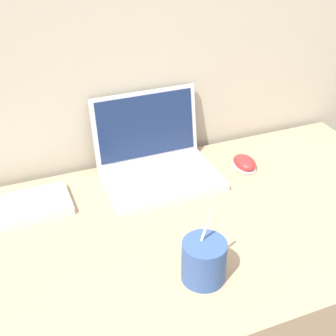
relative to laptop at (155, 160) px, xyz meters
The scene contains 4 objects.
desk 0.50m from the laptop, 89.25° to the right, with size 1.33×0.70×0.77m.
laptop is the anchor object (origin of this frame).
drink_cup 0.43m from the laptop, 96.61° to the right, with size 0.10×0.10×0.17m.
computer_mouse 0.27m from the laptop, 13.47° to the right, with size 0.06×0.09×0.03m.
Camera 1 is at (-0.40, -0.49, 1.51)m, focal length 50.00 mm.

